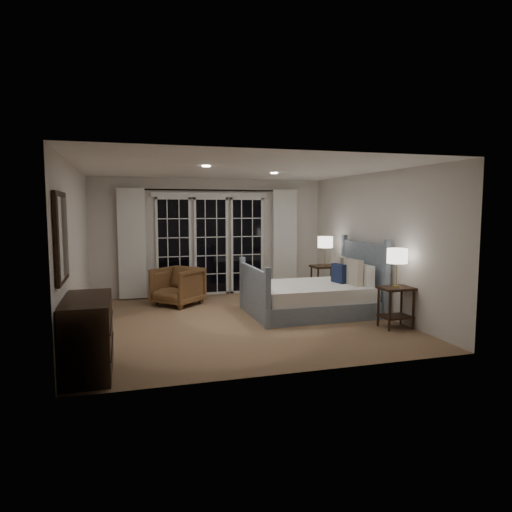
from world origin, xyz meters
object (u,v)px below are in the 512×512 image
object	(u,v)px
lamp_right	(325,242)
nightstand_right	(325,277)
armchair	(178,286)
bed	(314,296)
lamp_left	(397,256)
dresser	(88,335)
nightstand_left	(396,301)

from	to	relation	value
lamp_right	nightstand_right	bearing A→B (deg)	-90.00
lamp_right	armchair	distance (m)	3.10
bed	armchair	distance (m)	2.64
lamp_left	armchair	world-z (taller)	lamp_left
nightstand_right	lamp_left	size ratio (longest dim) A/B	1.16
lamp_left	lamp_right	world-z (taller)	lamp_right
bed	nightstand_right	xyz separation A→B (m)	(0.73, 1.13, 0.14)
armchair	dresser	bearing A→B (deg)	-65.55
armchair	bed	bearing A→B (deg)	15.52
nightstand_right	lamp_right	xyz separation A→B (m)	(0.00, 0.00, 0.71)
bed	lamp_right	size ratio (longest dim) A/B	3.62
nightstand_left	armchair	distance (m)	4.07
dresser	nightstand_right	bearing A→B (deg)	35.46
lamp_right	armchair	bearing A→B (deg)	175.31
lamp_right	armchair	size ratio (longest dim) A/B	0.74
nightstand_left	lamp_right	world-z (taller)	lamp_right
nightstand_right	lamp_right	size ratio (longest dim) A/B	1.17
bed	lamp_right	distance (m)	1.60
nightstand_right	lamp_right	distance (m)	0.71
nightstand_left	dresser	bearing A→B (deg)	-170.94
lamp_right	nightstand_left	bearing A→B (deg)	-87.63
lamp_left	nightstand_left	bearing A→B (deg)	26.57
nightstand_left	lamp_left	distance (m)	0.70
dresser	armchair	bearing A→B (deg)	67.45
armchair	nightstand_right	bearing A→B (deg)	42.31
nightstand_left	dresser	world-z (taller)	dresser
nightstand_left	armchair	world-z (taller)	armchair
lamp_left	armchair	xyz separation A→B (m)	(-3.08, 2.65, -0.76)
nightstand_left	armchair	bearing A→B (deg)	139.31
nightstand_right	armchair	size ratio (longest dim) A/B	0.86
nightstand_right	lamp_left	distance (m)	2.50
lamp_right	dresser	distance (m)	5.43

